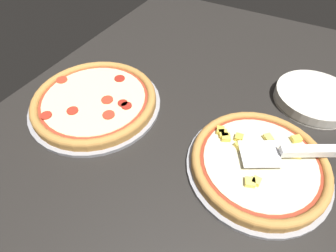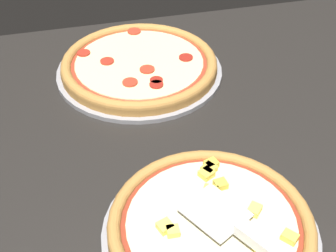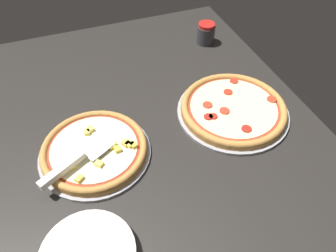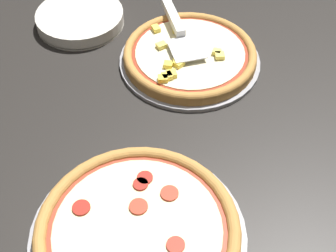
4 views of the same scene
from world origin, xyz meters
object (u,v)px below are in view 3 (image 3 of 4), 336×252
Objects in this scene: pizza_front at (94,149)px; pizza_back at (233,108)px; serving_spatula at (69,164)px; parmesan_shaker at (206,33)px.

pizza_back is at bearing 91.74° from pizza_front.
pizza_back is 1.55× the size of serving_spatula.
pizza_back is at bearing -12.92° from parmesan_shaker.
pizza_back is 3.98× the size of parmesan_shaker.
pizza_front is 9.73cm from serving_spatula.
parmesan_shaker is at bearing 127.90° from pizza_front.
serving_spatula reaches higher than pizza_back.
pizza_front is 47.50cm from pizza_back.
parmesan_shaker is (-44.67, 57.39, 1.86)cm from pizza_front.
parmesan_shaker reaches higher than pizza_front.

